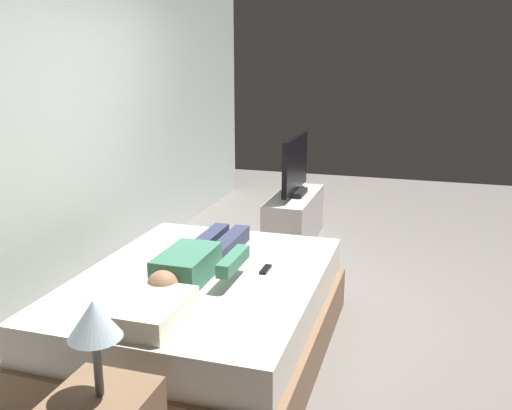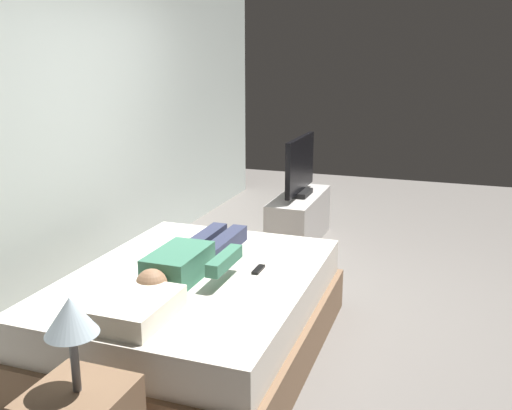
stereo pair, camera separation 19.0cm
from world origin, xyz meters
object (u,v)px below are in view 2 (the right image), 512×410
object	(u,v)px
pillow	(137,308)
person	(190,259)
tv	(300,168)
bed	(195,314)
lamp	(71,318)
tv_stand	(299,219)
remote	(258,269)

from	to	relation	value
pillow	person	bearing A→B (deg)	2.80
person	tv	size ratio (longest dim) A/B	1.43
bed	lamp	xyz separation A→B (m)	(-1.29, -0.09, 0.59)
person	tv_stand	xyz separation A→B (m)	(2.33, -0.08, -0.37)
pillow	bed	bearing A→B (deg)	0.00
lamp	pillow	bearing A→B (deg)	7.89
tv_stand	pillow	bearing A→B (deg)	179.08
pillow	tv_stand	world-z (taller)	pillow
person	remote	world-z (taller)	person
pillow	remote	size ratio (longest dim) A/B	3.20
bed	tv	world-z (taller)	tv
bed	tv_stand	distance (m)	2.35
bed	tv	distance (m)	2.41
bed	remote	xyz separation A→B (m)	(0.18, -0.37, 0.29)
person	tv	world-z (taller)	tv
bed	pillow	world-z (taller)	pillow
tv	remote	bearing A→B (deg)	-171.58
tv	person	bearing A→B (deg)	177.96
remote	pillow	bearing A→B (deg)	156.43
tv	lamp	distance (m)	3.64
person	tv_stand	distance (m)	2.36
tv	lamp	xyz separation A→B (m)	(-3.64, -0.04, 0.07)
tv_stand	lamp	distance (m)	3.69
bed	person	xyz separation A→B (m)	(0.03, 0.03, 0.36)
remote	tv	size ratio (longest dim) A/B	0.17
bed	pillow	xyz separation A→B (m)	(-0.67, 0.00, 0.34)
person	lamp	size ratio (longest dim) A/B	3.00
person	pillow	bearing A→B (deg)	-177.20
remote	tv	bearing A→B (deg)	8.42
person	remote	distance (m)	0.44
bed	lamp	bearing A→B (deg)	-176.19
pillow	tv_stand	bearing A→B (deg)	-0.92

